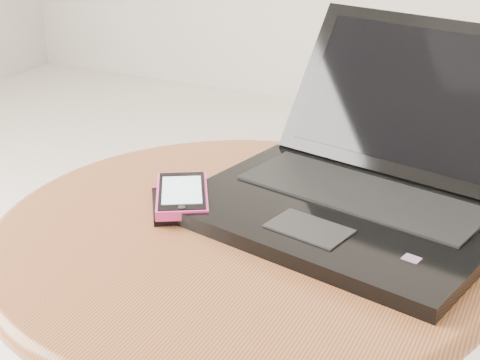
% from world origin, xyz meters
% --- Properties ---
extents(table, '(0.64, 0.64, 0.51)m').
position_xyz_m(table, '(-0.00, -0.01, 0.40)').
color(table, brown).
rests_on(table, ground).
extents(laptop, '(0.46, 0.47, 0.22)m').
position_xyz_m(laptop, '(0.11, 0.12, 0.55)').
color(laptop, black).
rests_on(laptop, table).
extents(phone_black, '(0.10, 0.12, 0.01)m').
position_xyz_m(phone_black, '(-0.11, 0.01, 0.51)').
color(phone_black, black).
rests_on(phone_black, table).
extents(phone_pink, '(0.12, 0.14, 0.02)m').
position_xyz_m(phone_pink, '(-0.10, 0.02, 0.52)').
color(phone_pink, '#DB3482').
rests_on(phone_pink, phone_black).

